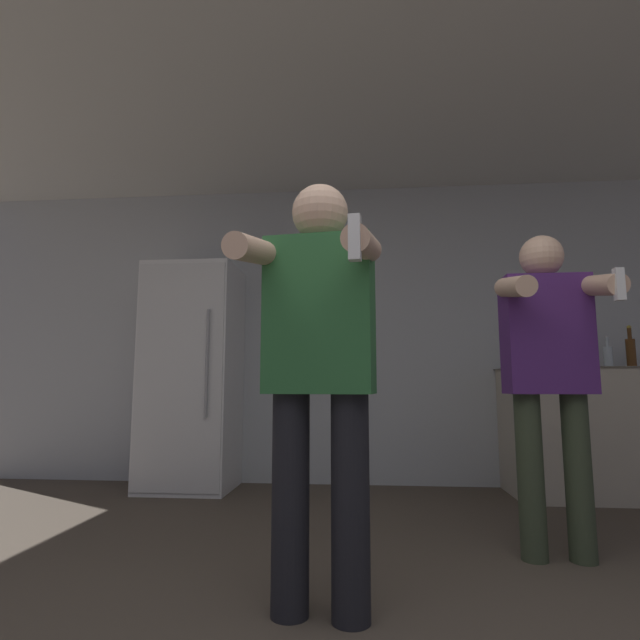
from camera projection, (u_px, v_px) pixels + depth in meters
name	position (u px, v px, depth m)	size (l,w,h in m)	color
wall_back	(364.00, 332.00, 4.30)	(7.00, 0.06, 2.55)	#B2B7BC
ceiling_slab	(361.00, 71.00, 2.81)	(7.00, 3.83, 0.05)	silver
refrigerator	(192.00, 376.00, 4.04)	(0.70, 0.65, 1.79)	white
counter	(624.00, 432.00, 3.69)	(1.69, 0.66, 0.95)	#BCB29E
bottle_short_whiskey	(520.00, 354.00, 3.84)	(0.09, 0.09, 0.28)	silver
bottle_brown_liquor	(608.00, 356.00, 3.78)	(0.06, 0.06, 0.25)	silver
bottle_clear_vodka	(556.00, 355.00, 3.82)	(0.07, 0.07, 0.25)	silver
bottle_amber_bourbon	(631.00, 351.00, 3.77)	(0.07, 0.07, 0.32)	#563314
person_woman_foreground	(319.00, 357.00, 1.86)	(0.52, 0.56, 1.59)	black
person_man_side	(549.00, 360.00, 2.44)	(0.48, 0.48, 1.57)	#38422D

